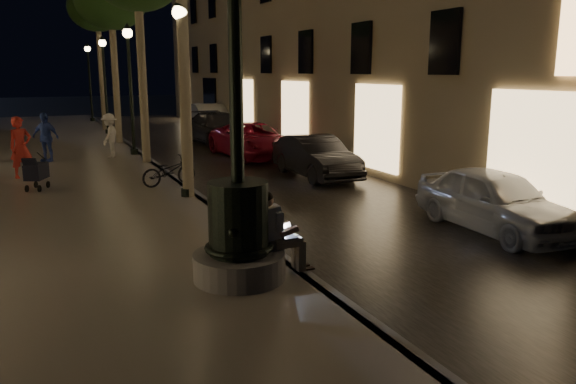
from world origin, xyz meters
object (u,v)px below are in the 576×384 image
car_third (253,140)px  car_rear (218,129)px  stroller (36,172)px  pedestrian_white (110,135)px  lamp_curb_c (104,72)px  fountain_lamppost (238,214)px  seated_man_laptop (276,230)px  lamp_curb_d (89,72)px  car_second (315,157)px  pedestrian_red (21,147)px  pedestrian_blue (45,137)px  bicycle (169,171)px  tree_far (97,9)px  lamp_curb_b (130,73)px  car_fifth (210,118)px  car_front (495,200)px  tree_third (111,2)px  lamp_curb_a (182,74)px

car_third → car_rear: car_rear is taller
stroller → pedestrian_white: bearing=88.1°
lamp_curb_c → car_third: bearing=-65.3°
fountain_lamppost → car_third: bearing=68.4°
fountain_lamppost → seated_man_laptop: size_ratio=3.95×
lamp_curb_d → car_second: (4.62, -22.09, -2.58)m
seated_man_laptop → pedestrian_red: pedestrian_red is taller
fountain_lamppost → pedestrian_blue: fountain_lamppost is taller
stroller → car_rear: bearing=72.2°
bicycle → pedestrian_red: bearing=39.6°
car_third → car_second: bearing=-88.4°
tree_far → fountain_lamppost: bearing=-91.9°
lamp_curb_b → car_fifth: bearing=57.1°
tree_far → bicycle: (-0.18, -16.48, -5.82)m
tree_far → car_front: tree_far is taller
seated_man_laptop → tree_far: tree_far is taller
lamp_curb_d → bicycle: size_ratio=3.10×
car_fifth → bicycle: 16.00m
pedestrian_blue → tree_far: bearing=110.4°
car_front → pedestrian_blue: pedestrian_blue is taller
lamp_curb_c → car_fifth: size_ratio=1.04×
car_second → pedestrian_blue: pedestrian_blue is taller
car_third → pedestrian_red: pedestrian_red is taller
seated_man_laptop → lamp_curb_b: (0.09, 14.00, 2.34)m
car_second → car_fifth: size_ratio=0.86×
tree_third → lamp_curb_a: size_ratio=1.50×
car_rear → car_front: bearing=-88.8°
car_front → bicycle: size_ratio=2.52×
fountain_lamppost → pedestrian_blue: 13.70m
lamp_curb_a → car_third: lamp_curb_a is taller
lamp_curb_b → car_fifth: (5.50, 8.50, -2.47)m
pedestrian_red → pedestrian_blue: 3.09m
car_rear → pedestrian_white: (-5.20, -3.47, 0.28)m
lamp_curb_c → car_rear: lamp_curb_c is taller
car_third → seated_man_laptop: bearing=-111.4°
stroller → car_fifth: size_ratio=0.21×
lamp_curb_d → fountain_lamppost: bearing=-91.3°
lamp_curb_c → tree_third: bearing=-90.0°
lamp_curb_b → car_rear: size_ratio=0.97×
seated_man_laptop → car_second: bearing=59.2°
tree_far → pedestrian_white: (-0.98, -10.38, -5.43)m
car_front → lamp_curb_a: bearing=138.6°
fountain_lamppost → car_rear: (5.00, 17.09, -0.49)m
seated_man_laptop → car_third: bearing=70.9°
fountain_lamppost → car_front: 6.05m
pedestrian_white → bicycle: size_ratio=1.03×
tree_third → lamp_curb_a: bearing=-90.0°
lamp_curb_a → pedestrian_red: (-3.80, 4.49, -2.13)m
car_rear → bicycle: (-4.40, -9.57, -0.11)m
tree_far → car_fifth: tree_far is taller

